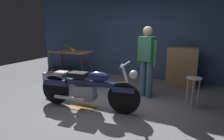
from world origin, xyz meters
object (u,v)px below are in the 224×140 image
at_px(mug_orange_travel, 71,49).
at_px(mug_yellow_tall, 73,50).
at_px(motorcycle, 88,88).
at_px(mug_blue_enamel, 57,49).
at_px(wooden_dresser, 182,67).
at_px(shop_stool, 193,84).
at_px(person_standing, 147,59).
at_px(storage_bin, 52,78).
at_px(bottle, 67,47).

xyz_separation_m(mug_orange_travel, mug_yellow_tall, (0.21, -0.19, -0.01)).
bearing_deg(motorcycle, mug_blue_enamel, 137.23).
height_order(motorcycle, wooden_dresser, wooden_dresser).
bearing_deg(shop_stool, wooden_dresser, 104.59).
height_order(person_standing, mug_orange_travel, person_standing).
distance_m(storage_bin, bottle, 1.31).
bearing_deg(mug_blue_enamel, mug_orange_travel, 38.52).
bearing_deg(storage_bin, mug_blue_enamel, 113.78).
bearing_deg(storage_bin, bottle, 99.82).
distance_m(wooden_dresser, mug_orange_travel, 3.46).
distance_m(motorcycle, mug_yellow_tall, 2.47).
relative_size(person_standing, bottle, 6.93).
xyz_separation_m(wooden_dresser, storage_bin, (-3.47, -1.40, -0.38)).
relative_size(wooden_dresser, storage_bin, 2.50).
bearing_deg(mug_orange_travel, bottle, 153.47).
height_order(motorcycle, storage_bin, motorcycle).
xyz_separation_m(shop_stool, bottle, (-4.03, 1.09, 0.50)).
bearing_deg(motorcycle, wooden_dresser, 52.96).
height_order(shop_stool, storage_bin, shop_stool).
bearing_deg(mug_orange_travel, mug_yellow_tall, -41.60).
relative_size(motorcycle, bottle, 9.08).
bearing_deg(mug_blue_enamel, motorcycle, -37.55).
relative_size(storage_bin, mug_orange_travel, 3.91).
height_order(wooden_dresser, mug_yellow_tall, wooden_dresser).
xyz_separation_m(storage_bin, bottle, (-0.17, 1.00, 0.83)).
height_order(person_standing, bottle, person_standing).
xyz_separation_m(motorcycle, mug_orange_travel, (-1.86, 1.96, 0.50)).
bearing_deg(mug_yellow_tall, mug_blue_enamel, -171.24).
relative_size(shop_stool, bottle, 2.66).
bearing_deg(mug_blue_enamel, bottle, 76.54).
height_order(mug_orange_travel, mug_yellow_tall, mug_orange_travel).
bearing_deg(shop_stool, storage_bin, 178.63).
distance_m(shop_stool, bottle, 4.21).
bearing_deg(storage_bin, mug_orange_travel, 85.26).
xyz_separation_m(motorcycle, storage_bin, (-1.93, 1.09, -0.28)).
relative_size(wooden_dresser, bottle, 4.56).
xyz_separation_m(mug_blue_enamel, bottle, (0.09, 0.39, 0.05)).
bearing_deg(storage_bin, wooden_dresser, 21.93).
bearing_deg(mug_blue_enamel, shop_stool, -9.57).
bearing_deg(wooden_dresser, shop_stool, -75.41).
distance_m(motorcycle, mug_orange_travel, 2.75).
bearing_deg(person_standing, mug_orange_travel, 9.67).
bearing_deg(mug_blue_enamel, person_standing, -9.25).
bearing_deg(bottle, wooden_dresser, 6.31).
bearing_deg(shop_stool, mug_orange_travel, 165.71).
bearing_deg(motorcycle, shop_stool, 22.04).
relative_size(motorcycle, mug_yellow_tall, 21.05).
bearing_deg(bottle, mug_orange_travel, -26.53).
relative_size(mug_orange_travel, mug_yellow_tall, 1.08).
relative_size(mug_orange_travel, mug_blue_enamel, 1.03).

